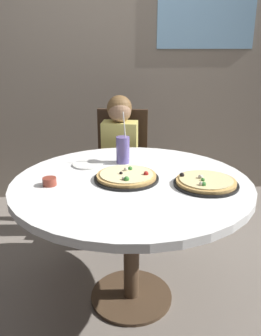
# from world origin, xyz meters

# --- Properties ---
(ground_plane) EXTENTS (8.00, 8.00, 0.00)m
(ground_plane) POSITION_xyz_m (0.00, 0.00, 0.00)
(ground_plane) COLOR slate
(wall_with_window) EXTENTS (5.20, 0.14, 2.90)m
(wall_with_window) POSITION_xyz_m (0.00, 1.64, 1.45)
(wall_with_window) COLOR gray
(wall_with_window) RESTS_ON ground_plane
(dining_table) EXTENTS (1.25, 1.25, 0.75)m
(dining_table) POSITION_xyz_m (0.00, 0.00, 0.66)
(dining_table) COLOR white
(dining_table) RESTS_ON ground_plane
(chair_wooden) EXTENTS (0.47, 0.47, 0.95)m
(chair_wooden) POSITION_xyz_m (0.02, 0.93, 0.53)
(chair_wooden) COLOR #382619
(chair_wooden) RESTS_ON ground_plane
(diner_child) EXTENTS (0.32, 0.43, 1.08)m
(diner_child) POSITION_xyz_m (-0.01, 0.75, 0.48)
(diner_child) COLOR #3F4766
(diner_child) RESTS_ON ground_plane
(pizza_veggie) EXTENTS (0.34, 0.34, 0.05)m
(pizza_veggie) POSITION_xyz_m (-0.02, 0.01, 0.77)
(pizza_veggie) COLOR black
(pizza_veggie) RESTS_ON dining_table
(pizza_cheese) EXTENTS (0.33, 0.33, 0.05)m
(pizza_cheese) POSITION_xyz_m (0.37, -0.11, 0.77)
(pizza_cheese) COLOR black
(pizza_cheese) RESTS_ON dining_table
(soda_cup) EXTENTS (0.08, 0.08, 0.31)m
(soda_cup) POSITION_xyz_m (-0.02, 0.29, 0.83)
(soda_cup) COLOR #6659A5
(soda_cup) RESTS_ON dining_table
(sauce_bowl) EXTENTS (0.07, 0.07, 0.04)m
(sauce_bowl) POSITION_xyz_m (-0.42, -0.03, 0.77)
(sauce_bowl) COLOR brown
(sauce_bowl) RESTS_ON dining_table
(plate_small) EXTENTS (0.18, 0.18, 0.01)m
(plate_small) POSITION_xyz_m (-0.23, 0.27, 0.76)
(plate_small) COLOR white
(plate_small) RESTS_ON dining_table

